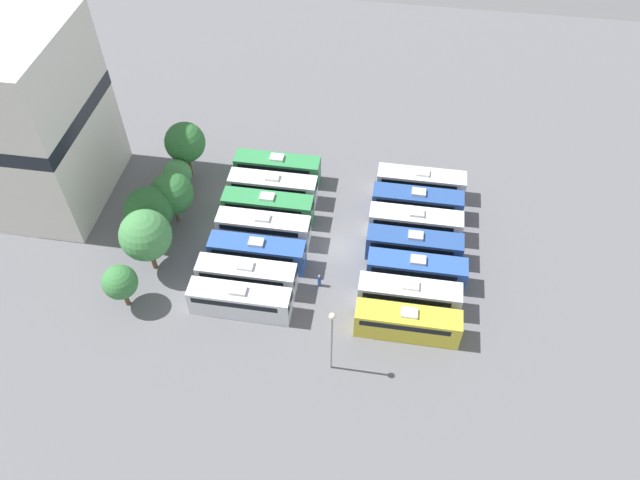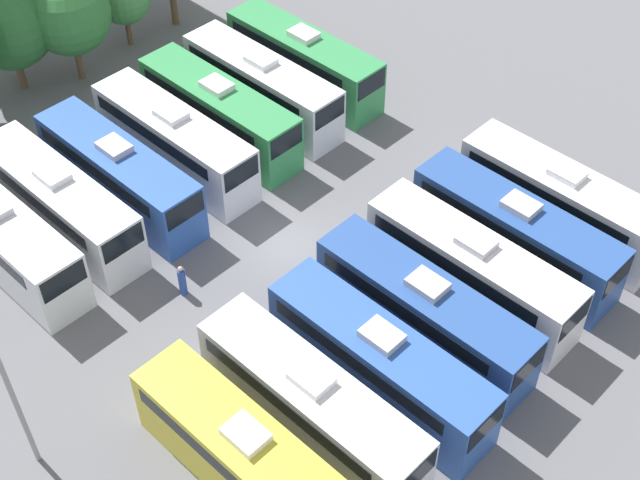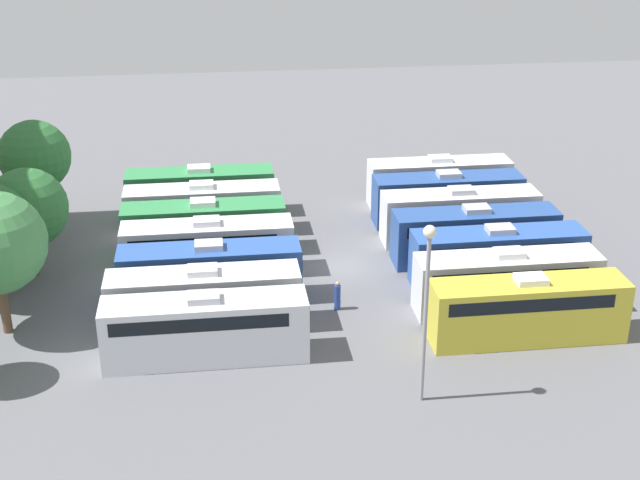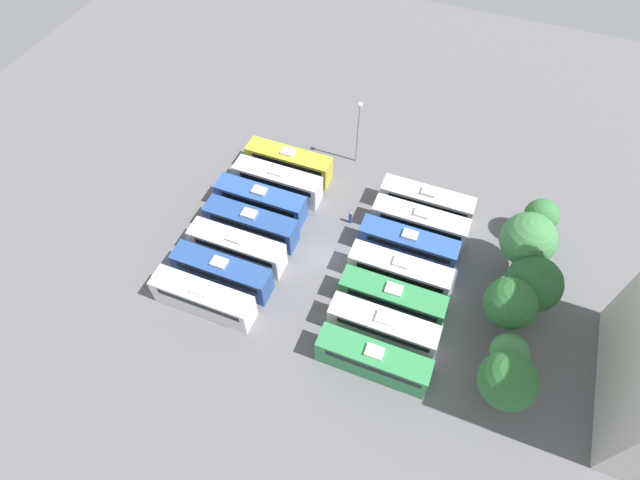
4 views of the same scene
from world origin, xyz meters
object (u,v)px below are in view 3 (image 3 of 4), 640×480
at_px(bus_9, 210,272).
at_px(bus_11, 204,227).
at_px(bus_5, 447,197).
at_px(bus_8, 203,298).
at_px(bus_12, 202,208).
at_px(bus_0, 527,308).
at_px(tree_5, 35,156).
at_px(bus_1, 506,280).
at_px(bus_13, 200,191).
at_px(bus_6, 439,180).
at_px(bus_3, 474,234).
at_px(bus_10, 207,247).
at_px(bus_4, 459,214).
at_px(bus_7, 205,327).
at_px(bus_2, 497,255).
at_px(tree_3, 27,208).
at_px(tree_4, 27,201).
at_px(light_pole, 427,287).
at_px(worker_person, 337,296).

distance_m(bus_9, bus_11, 6.90).
distance_m(bus_5, bus_8, 21.81).
relative_size(bus_8, bus_12, 1.00).
distance_m(bus_0, tree_5, 34.27).
height_order(bus_1, bus_13, same).
bearing_deg(bus_9, bus_6, -51.28).
xyz_separation_m(bus_3, bus_11, (3.37, 17.00, 0.00)).
bearing_deg(bus_10, bus_13, 2.32).
relative_size(bus_8, bus_11, 1.00).
distance_m(bus_4, bus_8, 19.89).
xyz_separation_m(bus_1, bus_6, (16.86, -0.41, 0.00)).
xyz_separation_m(bus_3, bus_7, (-10.02, 17.07, 0.00)).
height_order(bus_2, tree_3, tree_3).
distance_m(bus_3, bus_6, 10.10).
distance_m(bus_0, tree_3, 29.74).
bearing_deg(tree_4, bus_2, -107.61).
bearing_deg(light_pole, worker_person, 15.19).
bearing_deg(bus_5, bus_7, 134.42).
relative_size(bus_6, worker_person, 6.00).
bearing_deg(bus_8, tree_5, 34.36).
bearing_deg(bus_5, bus_12, 90.26).
relative_size(bus_1, bus_9, 1.00).
bearing_deg(bus_10, bus_7, 178.50).
bearing_deg(bus_11, bus_6, -68.70).
height_order(bus_13, worker_person, bus_13).
bearing_deg(worker_person, bus_4, -46.86).
bearing_deg(bus_13, worker_person, -154.03).
height_order(bus_1, bus_11, same).
distance_m(bus_1, tree_5, 32.45).
bearing_deg(bus_7, bus_8, 0.68).
bearing_deg(tree_5, bus_6, -88.40).
xyz_separation_m(bus_9, tree_5, (12.83, 11.41, 3.32)).
distance_m(bus_3, tree_5, 29.81).
relative_size(bus_3, light_pole, 1.16).
xyz_separation_m(bus_9, bus_10, (3.62, 0.08, 0.00)).
height_order(bus_7, light_pole, light_pole).
bearing_deg(tree_3, worker_person, -111.33).
xyz_separation_m(bus_0, bus_13, (20.26, 17.10, 0.00)).
relative_size(bus_0, bus_9, 1.00).
bearing_deg(tree_4, bus_3, -101.48).
relative_size(bus_3, bus_7, 1.00).
distance_m(worker_person, tree_5, 24.15).
height_order(bus_2, bus_10, same).
bearing_deg(bus_11, bus_10, -176.59).
bearing_deg(tree_5, worker_person, -128.68).
relative_size(bus_2, worker_person, 6.00).
height_order(bus_1, bus_4, same).
height_order(bus_9, bus_12, same).
relative_size(bus_4, worker_person, 6.00).
xyz_separation_m(bus_3, bus_5, (6.72, -0.01, 0.00)).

